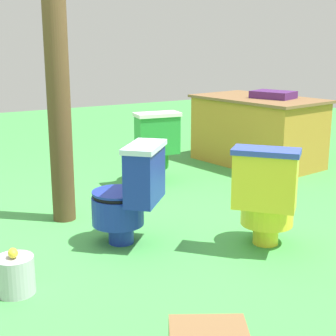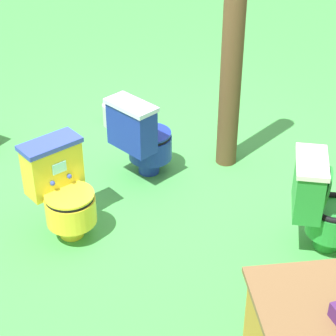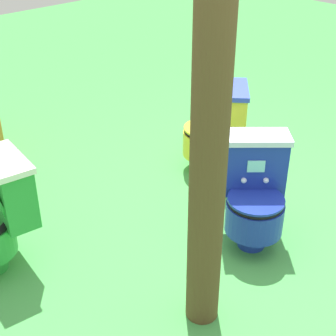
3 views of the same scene
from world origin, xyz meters
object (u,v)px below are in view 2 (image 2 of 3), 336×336
at_px(toilet_yellow, 63,190).
at_px(wooden_post, 232,61).
at_px(toilet_green, 322,204).
at_px(toilet_blue, 142,137).
at_px(lemon_bucket, 114,114).

height_order(toilet_yellow, wooden_post, wooden_post).
bearing_deg(wooden_post, toilet_green, 117.28).
xyz_separation_m(toilet_green, wooden_post, (0.59, -1.14, 0.59)).
xyz_separation_m(toilet_blue, lemon_bucket, (0.34, -0.90, -0.25)).
xyz_separation_m(toilet_green, lemon_bucket, (1.65, -1.80, -0.26)).
distance_m(toilet_yellow, lemon_bucket, 1.70).
height_order(toilet_yellow, toilet_green, same).
xyz_separation_m(wooden_post, lemon_bucket, (1.06, -0.66, -0.84)).
bearing_deg(lemon_bucket, toilet_green, 132.51).
xyz_separation_m(toilet_yellow, wooden_post, (-1.26, -1.01, 0.59)).
relative_size(toilet_blue, lemon_bucket, 2.63).
bearing_deg(lemon_bucket, toilet_blue, 110.60).
bearing_deg(wooden_post, toilet_blue, 18.09).
distance_m(toilet_green, lemon_bucket, 2.46).
height_order(toilet_blue, toilet_green, same).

